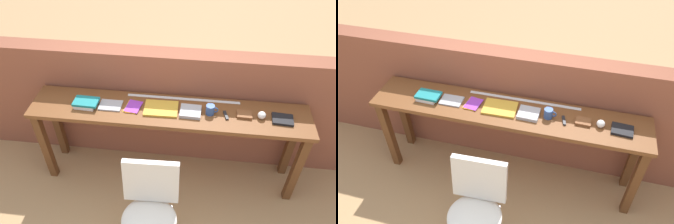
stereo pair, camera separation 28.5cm
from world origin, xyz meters
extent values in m
plane|color=tan|center=(0.00, 0.00, 0.00)|extent=(40.00, 40.00, 0.00)
cube|color=brown|center=(0.00, 0.64, 0.63)|extent=(6.00, 0.20, 1.26)
cube|color=brown|center=(0.00, 0.30, 0.86)|extent=(2.50, 0.44, 0.04)
cube|color=#5B341A|center=(-1.19, 0.14, 0.42)|extent=(0.07, 0.07, 0.84)
cube|color=#5B341A|center=(1.19, 0.14, 0.42)|extent=(0.07, 0.07, 0.84)
cube|color=#5B341A|center=(-1.19, 0.46, 0.42)|extent=(0.07, 0.07, 0.84)
cube|color=#5B341A|center=(1.19, 0.46, 0.42)|extent=(0.07, 0.07, 0.84)
ellipsoid|color=silver|center=(-0.06, -0.53, 0.45)|extent=(0.46, 0.44, 0.08)
cube|color=silver|center=(-0.06, -0.34, 0.69)|extent=(0.44, 0.12, 0.40)
cylinder|color=#B2B2B7|center=(-0.23, -0.38, 0.21)|extent=(0.02, 0.02, 0.41)
cylinder|color=#B2B2B7|center=(0.10, -0.37, 0.21)|extent=(0.02, 0.02, 0.41)
cube|color=white|center=(-0.75, 0.28, 0.90)|extent=(0.19, 0.15, 0.03)
cube|color=#19757A|center=(-0.74, 0.27, 0.93)|extent=(0.22, 0.15, 0.02)
cube|color=#9E9EA3|center=(-0.53, 0.29, 0.89)|extent=(0.20, 0.15, 0.01)
cube|color=yellow|center=(-0.33, 0.30, 0.88)|extent=(0.15, 0.19, 0.00)
cube|color=#E5334C|center=(-0.32, 0.30, 0.88)|extent=(0.13, 0.18, 0.00)
cube|color=orange|center=(-0.33, 0.30, 0.89)|extent=(0.11, 0.17, 0.00)
cube|color=purple|center=(-0.32, 0.30, 0.89)|extent=(0.15, 0.18, 0.00)
cube|color=gold|center=(-0.07, 0.30, 0.89)|extent=(0.30, 0.22, 0.02)
cube|color=#9E9EA3|center=(0.19, 0.28, 0.90)|extent=(0.19, 0.17, 0.03)
cylinder|color=#2D4C8C|center=(0.36, 0.30, 0.93)|extent=(0.08, 0.08, 0.09)
torus|color=#2D4C8C|center=(0.41, 0.30, 0.93)|extent=(0.06, 0.01, 0.06)
cube|color=black|center=(0.50, 0.28, 0.89)|extent=(0.05, 0.11, 0.02)
cube|color=brown|center=(0.66, 0.30, 0.89)|extent=(0.13, 0.10, 0.02)
sphere|color=silver|center=(0.80, 0.29, 0.91)|extent=(0.07, 0.07, 0.07)
cube|color=black|center=(0.98, 0.28, 0.89)|extent=(0.19, 0.15, 0.02)
cube|color=silver|center=(0.12, 0.47, 0.88)|extent=(1.04, 0.03, 0.00)
camera|label=1|loc=(0.26, -1.87, 2.78)|focal=35.00mm
camera|label=2|loc=(0.53, -1.82, 2.78)|focal=35.00mm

